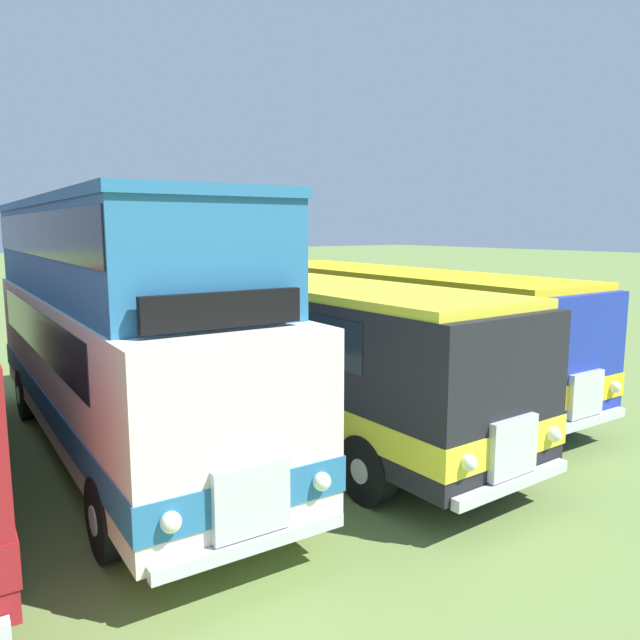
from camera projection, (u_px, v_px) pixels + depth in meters
bus_fifth_in_row at (116, 316)px, 10.63m from camera, size 2.81×10.27×4.49m
bus_sixth_in_row at (285, 338)px, 12.57m from camera, size 2.78×11.37×2.99m
bus_seventh_in_row at (392, 321)px, 14.90m from camera, size 2.71×10.48×2.99m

